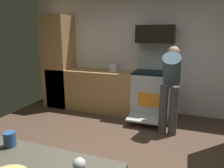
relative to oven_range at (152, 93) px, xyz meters
The scene contains 10 objects.
ground_plane 2.06m from the oven_range, 99.15° to the right, with size 5.20×4.80×0.02m, color brown.
wall_back 0.93m from the oven_range, 130.14° to the left, with size 5.20×0.12×2.60m, color silver.
lower_cabinet_run 1.22m from the oven_range, behind, with size 2.40×0.60×0.90m, color #AF834F.
cabinet_column 2.28m from the oven_range, behind, with size 0.60×0.60×2.10m, color #AF834F.
oven_range is the anchor object (origin of this frame).
microwave 1.18m from the oven_range, 90.00° to the left, with size 0.74×0.38×0.35m, color black.
person_cook 0.80m from the oven_range, 55.78° to the right, with size 0.31×0.64×1.48m.
wine_glass_far 3.40m from the oven_range, 87.52° to the right, with size 0.07×0.07×0.17m.
mug_coffee 3.23m from the oven_range, 99.64° to the right, with size 0.08×0.08×0.11m, color #2B518D.
stock_pot 0.98m from the oven_range, behind, with size 0.23×0.23×0.18m, color #B8B5C5.
Camera 1 is at (0.95, -2.25, 1.70)m, focal length 33.78 mm.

